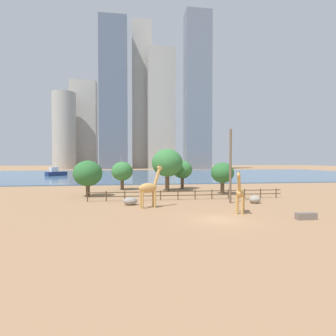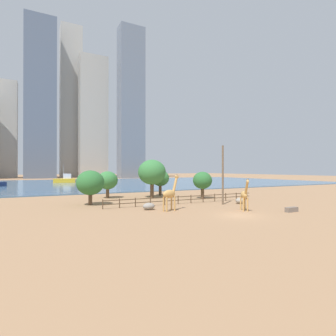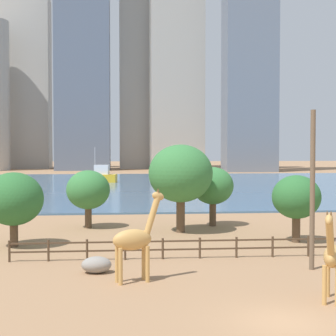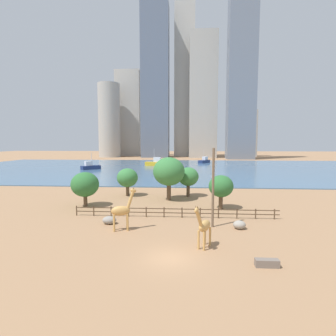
% 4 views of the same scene
% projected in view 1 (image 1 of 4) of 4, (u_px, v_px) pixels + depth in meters
% --- Properties ---
extents(ground_plane, '(400.00, 400.00, 0.00)m').
position_uv_depth(ground_plane, '(151.00, 174.00, 101.97)').
color(ground_plane, '#9E7551').
extents(harbor_water, '(180.00, 86.00, 0.20)m').
position_uv_depth(harbor_water, '(151.00, 174.00, 99.00)').
color(harbor_water, '#476B8C').
rests_on(harbor_water, ground).
extents(giraffe_tall, '(1.91, 2.90, 4.25)m').
position_uv_depth(giraffe_tall, '(240.00, 193.00, 25.48)').
color(giraffe_tall, tan).
rests_on(giraffe_tall, ground).
extents(giraffe_companion, '(2.86, 1.41, 4.76)m').
position_uv_depth(giraffe_companion, '(149.00, 188.00, 28.55)').
color(giraffe_companion, tan).
rests_on(giraffe_companion, ground).
extents(utility_pole, '(0.28, 0.28, 8.97)m').
position_uv_depth(utility_pole, '(230.00, 166.00, 31.69)').
color(utility_pole, brown).
rests_on(utility_pole, ground).
extents(boulder_near_fence, '(1.38, 1.24, 0.93)m').
position_uv_depth(boulder_near_fence, '(255.00, 199.00, 31.71)').
color(boulder_near_fence, gray).
rests_on(boulder_near_fence, ground).
extents(boulder_by_pole, '(1.64, 1.21, 0.90)m').
position_uv_depth(boulder_by_pole, '(130.00, 201.00, 30.39)').
color(boulder_by_pole, gray).
rests_on(boulder_by_pole, ground).
extents(feeding_trough, '(1.80, 0.60, 0.60)m').
position_uv_depth(feeding_trough, '(306.00, 216.00, 22.88)').
color(feeding_trough, '#72665B').
rests_on(feeding_trough, ground).
extents(enclosure_fence, '(26.12, 0.14, 1.30)m').
position_uv_depth(enclosure_fence, '(188.00, 194.00, 34.62)').
color(enclosure_fence, '#4C3826').
rests_on(enclosure_fence, ground).
extents(tree_left_large, '(3.53, 3.53, 4.90)m').
position_uv_depth(tree_left_large, '(222.00, 173.00, 40.30)').
color(tree_left_large, brown).
rests_on(tree_left_large, ground).
extents(tree_center_broad, '(4.11, 4.11, 5.19)m').
position_uv_depth(tree_center_broad, '(88.00, 174.00, 37.55)').
color(tree_center_broad, brown).
rests_on(tree_center_broad, ground).
extents(tree_right_tall, '(3.67, 3.67, 5.22)m').
position_uv_depth(tree_right_tall, '(182.00, 170.00, 48.04)').
color(tree_right_tall, brown).
rests_on(tree_right_tall, ground).
extents(tree_left_small, '(5.23, 5.23, 7.17)m').
position_uv_depth(tree_left_small, '(167.00, 163.00, 44.32)').
color(tree_left_small, brown).
rests_on(tree_left_small, ground).
extents(tree_right_small, '(3.73, 3.73, 4.98)m').
position_uv_depth(tree_right_small, '(122.00, 171.00, 46.30)').
color(tree_right_small, brown).
rests_on(tree_right_small, ground).
extents(boat_ferry, '(8.20, 3.95, 7.09)m').
position_uv_depth(boat_ferry, '(123.00, 170.00, 105.21)').
color(boat_ferry, gold).
rests_on(boat_ferry, harbor_water).
extents(boat_sailboat, '(6.40, 6.40, 5.99)m').
position_uv_depth(boat_sailboat, '(56.00, 173.00, 86.57)').
color(boat_sailboat, navy).
rests_on(boat_sailboat, harbor_water).
extents(boat_tug, '(5.91, 6.84, 6.04)m').
position_uv_depth(boat_tug, '(168.00, 169.00, 124.79)').
color(boat_tug, navy).
rests_on(boat_tug, harbor_water).
extents(skyline_tower_needle, '(17.54, 9.91, 60.83)m').
position_uv_depth(skyline_tower_needle, '(84.00, 125.00, 183.83)').
color(skyline_tower_needle, '#B7B2A8').
rests_on(skyline_tower_needle, ground).
extents(skyline_block_central, '(13.71, 10.78, 102.29)m').
position_uv_depth(skyline_block_central, '(142.00, 96.00, 184.82)').
color(skyline_block_central, '#B7B2A8').
rests_on(skyline_block_central, ground).
extents(skyline_tower_glass, '(14.48, 14.48, 48.39)m').
position_uv_depth(skyline_tower_glass, '(64.00, 131.00, 166.43)').
color(skyline_tower_glass, '#ADA89E').
rests_on(skyline_tower_glass, ground).
extents(skyline_block_left, '(15.03, 8.82, 32.12)m').
position_uv_depth(skyline_block_left, '(200.00, 146.00, 193.37)').
color(skyline_block_left, '#ADA89E').
rests_on(skyline_block_left, ground).
extents(skyline_block_right, '(15.76, 10.04, 95.69)m').
position_uv_depth(skyline_block_right, '(198.00, 91.00, 160.62)').
color(skyline_block_right, slate).
rests_on(skyline_block_right, ground).
extents(skyline_tower_short, '(17.65, 13.00, 96.86)m').
position_uv_depth(skyline_tower_short, '(114.00, 94.00, 169.83)').
color(skyline_tower_short, slate).
rests_on(skyline_tower_short, ground).
extents(skyline_block_wide, '(17.39, 10.62, 78.33)m').
position_uv_depth(skyline_block_wide, '(161.00, 109.00, 172.13)').
color(skyline_block_wide, '#ADA89E').
rests_on(skyline_block_wide, ground).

